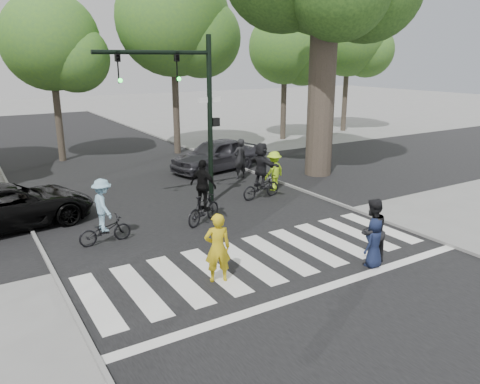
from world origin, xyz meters
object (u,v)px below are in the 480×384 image
object	(u,v)px
cyclist_left	(104,216)
cyclist_mid	(203,198)
pedestrian_woman	(217,248)
pedestrian_child	(374,243)
pedestrian_adult	(372,232)
car_grey	(215,155)
traffic_signal	(188,98)
cyclist_right	(261,174)
car_suv	(10,206)

from	to	relation	value
cyclist_left	cyclist_mid	world-z (taller)	cyclist_mid
pedestrian_woman	cyclist_left	size ratio (longest dim) A/B	0.89
pedestrian_woman	pedestrian_child	xyz separation A→B (m)	(3.84, -1.38, -0.21)
pedestrian_adult	cyclist_left	bearing A→B (deg)	-54.71
cyclist_left	car_grey	xyz separation A→B (m)	(7.13, 6.35, -0.07)
traffic_signal	pedestrian_adult	xyz separation A→B (m)	(1.88, -6.93, -3.01)
pedestrian_woman	car_grey	xyz separation A→B (m)	(5.49, 10.17, -0.10)
cyclist_left	cyclist_right	size ratio (longest dim) A/B	0.89
cyclist_left	traffic_signal	bearing A→B (deg)	27.52
traffic_signal	car_suv	bearing A→B (deg)	170.36
pedestrian_adult	car_suv	xyz separation A→B (m)	(-7.74, 7.93, -0.18)
pedestrian_child	cyclist_left	world-z (taller)	cyclist_left
pedestrian_woman	pedestrian_adult	bearing A→B (deg)	-178.48
pedestrian_child	cyclist_left	xyz separation A→B (m)	(-5.48, 5.20, 0.18)
traffic_signal	pedestrian_adult	distance (m)	7.79
pedestrian_child	car_grey	world-z (taller)	car_grey
car_grey	cyclist_mid	bearing A→B (deg)	-42.97
pedestrian_woman	cyclist_right	xyz separation A→B (m)	(4.79, 5.23, 0.10)
cyclist_left	car_suv	bearing A→B (deg)	126.71
pedestrian_woman	cyclist_left	bearing A→B (deg)	-48.47
traffic_signal	pedestrian_child	size ratio (longest dim) A/B	4.55
traffic_signal	pedestrian_woman	bearing A→B (deg)	-109.60
car_suv	traffic_signal	bearing A→B (deg)	-106.52
pedestrian_woman	cyclist_mid	size ratio (longest dim) A/B	0.81
pedestrian_adult	cyclist_right	xyz separation A→B (m)	(0.86, 6.42, 0.08)
cyclist_right	car_suv	bearing A→B (deg)	170.06
pedestrian_woman	cyclist_mid	distance (m)	4.16
traffic_signal	car_suv	distance (m)	6.74
pedestrian_adult	cyclist_mid	distance (m)	5.54
traffic_signal	cyclist_right	bearing A→B (deg)	-10.59
pedestrian_child	cyclist_mid	world-z (taller)	cyclist_mid
cyclist_left	car_suv	xyz separation A→B (m)	(-2.17, 2.91, -0.13)
pedestrian_woman	cyclist_mid	bearing A→B (deg)	-94.23
cyclist_right	car_suv	world-z (taller)	cyclist_right
pedestrian_woman	car_grey	bearing A→B (deg)	-99.98
pedestrian_woman	pedestrian_adult	xyz separation A→B (m)	(3.93, -1.19, 0.02)
pedestrian_child	cyclist_left	size ratio (longest dim) A/B	0.68
cyclist_left	car_suv	world-z (taller)	cyclist_left
traffic_signal	cyclist_mid	distance (m)	3.60
car_grey	cyclist_left	bearing A→B (deg)	-59.72
pedestrian_adult	cyclist_mid	xyz separation A→B (m)	(-2.33, 5.03, -0.01)
cyclist_mid	car_suv	xyz separation A→B (m)	(-5.41, 2.90, -0.16)
pedestrian_adult	car_grey	distance (m)	11.47
traffic_signal	cyclist_mid	bearing A→B (deg)	-103.24
cyclist_right	cyclist_mid	bearing A→B (deg)	-156.38
pedestrian_child	cyclist_mid	xyz separation A→B (m)	(-2.24, 5.22, 0.22)
cyclist_mid	car_grey	world-z (taller)	cyclist_mid
pedestrian_woman	cyclist_mid	world-z (taller)	cyclist_mid
traffic_signal	pedestrian_woman	xyz separation A→B (m)	(-2.05, -5.75, -3.03)
pedestrian_child	car_grey	bearing A→B (deg)	-110.99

